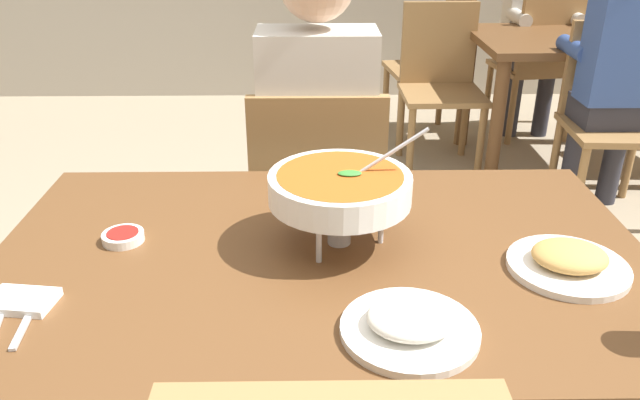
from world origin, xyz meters
TOP-DOWN VIEW (x-y plane):
  - dining_table_main at (0.00, 0.00)m, footprint 1.39×0.87m
  - chair_diner_main at (-0.00, 0.72)m, footprint 0.44×0.44m
  - diner_main at (0.00, 0.76)m, footprint 0.40×0.45m
  - curry_bowl at (0.04, 0.04)m, footprint 0.33×0.30m
  - rice_plate at (0.15, -0.28)m, footprint 0.24×0.24m
  - appetizer_plate at (0.49, -0.08)m, footprint 0.24×0.24m
  - sauce_dish at (-0.43, 0.05)m, footprint 0.09×0.09m
  - napkin_folded at (-0.55, -0.18)m, footprint 0.13×0.10m
  - spoon_utensil at (-0.52, -0.23)m, footprint 0.03×0.17m
  - dining_table_far at (1.38, 2.25)m, footprint 1.00×0.80m
  - chair_bg_left at (1.41, 2.71)m, footprint 0.50×0.50m
  - chair_bg_middle at (1.41, 1.71)m, footprint 0.46×0.46m
  - chair_bg_right at (0.79, 2.78)m, footprint 0.49×0.49m
  - chair_bg_corner at (0.71, 2.31)m, footprint 0.44×0.44m
  - patron_bg_left at (1.39, 2.84)m, footprint 0.40×0.45m
  - patron_bg_middle at (1.40, 1.66)m, footprint 0.40×0.45m

SIDE VIEW (x-z plane):
  - chair_diner_main at x=0.00m, z-range 0.06..0.96m
  - chair_bg_left at x=1.41m, z-range 0.06..0.96m
  - chair_bg_middle at x=1.41m, z-range 0.06..0.96m
  - chair_bg_right at x=0.79m, z-range 0.06..0.96m
  - chair_bg_corner at x=0.71m, z-range 0.06..0.96m
  - dining_table_far at x=1.38m, z-range 0.24..0.98m
  - dining_table_main at x=0.00m, z-range 0.27..1.01m
  - diner_main at x=0.00m, z-range 0.09..1.40m
  - patron_bg_left at x=1.39m, z-range 0.09..1.40m
  - patron_bg_middle at x=1.40m, z-range 0.09..1.40m
  - spoon_utensil at x=-0.52m, z-range 0.74..0.75m
  - napkin_folded at x=-0.55m, z-range 0.74..0.76m
  - sauce_dish at x=-0.43m, z-range 0.74..0.76m
  - rice_plate at x=0.15m, z-range 0.73..0.79m
  - appetizer_plate at x=0.49m, z-range 0.73..0.79m
  - curry_bowl at x=0.04m, z-range 0.74..1.00m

